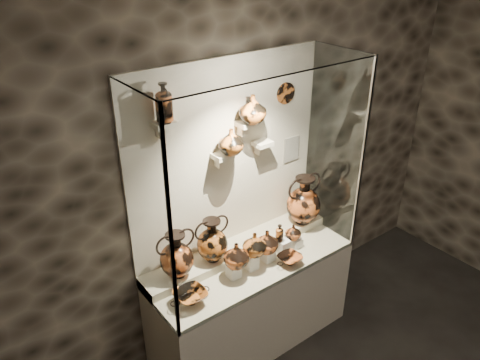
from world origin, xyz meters
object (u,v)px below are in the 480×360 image
ovoid_vase_b (252,109)px  ovoid_vase_a (231,142)px  lekythos_small (279,232)px  jug_c (267,241)px  jug_b (254,244)px  kylix_left (190,296)px  amphora_left (177,255)px  lekythos_tall (164,101)px  kylix_right (289,259)px  amphora_mid (212,240)px  amphora_right (303,200)px  jug_a (236,255)px  jug_e (293,232)px

ovoid_vase_b → ovoid_vase_a: bearing=157.6°
lekythos_small → ovoid_vase_b: ovoid_vase_b is taller
jug_c → jug_b: bearing=-167.2°
jug_c → kylix_left: (-0.73, -0.04, -0.13)m
amphora_left → lekythos_tall: bearing=83.3°
kylix_right → lekythos_small: bearing=60.7°
amphora_left → amphora_mid: (0.31, 0.00, -0.00)m
amphora_left → lekythos_small: bearing=5.5°
jug_b → lekythos_small: (0.28, 0.03, -0.02)m
jug_b → kylix_right: size_ratio=0.82×
amphora_right → lekythos_tall: 1.63m
jug_a → jug_b: (0.17, 0.00, 0.03)m
jug_a → lekythos_tall: bearing=163.1°
lekythos_tall → ovoid_vase_a: 0.64m
kylix_right → jug_c: bearing=110.1°
amphora_right → ovoid_vase_a: size_ratio=2.27×
jug_e → ovoid_vase_a: (-0.45, 0.24, 0.84)m
amphora_left → kylix_left: size_ratio=1.26×
jug_c → lekythos_tall: lekythos_tall is taller
jug_b → kylix_left: (-0.59, -0.03, -0.17)m
jug_a → ovoid_vase_b: size_ratio=0.96×
lekythos_small → ovoid_vase_b: (-0.11, 0.22, 0.99)m
amphora_left → jug_b: amphora_left is taller
jug_c → lekythos_tall: (-0.66, 0.27, 1.20)m
jug_e → kylix_right: (-0.17, -0.15, -0.10)m
amphora_mid → kylix_left: amphora_mid is taller
kylix_left → lekythos_tall: lekythos_tall is taller
amphora_mid → jug_a: 0.23m
jug_b → jug_c: jug_b is taller
amphora_mid → jug_e: bearing=-2.7°
kylix_right → lekythos_tall: bearing=131.4°
jug_a → ovoid_vase_a: (0.15, 0.26, 0.78)m
jug_e → ovoid_vase_b: size_ratio=0.65×
amphora_right → ovoid_vase_b: (-0.51, 0.08, 0.90)m
jug_e → ovoid_vase_b: (-0.26, 0.23, 1.04)m
amphora_right → jug_e: 0.33m
jug_b → kylix_right: (0.26, -0.13, -0.18)m
lekythos_small → kylix_left: bearing=-168.5°
amphora_right → kylix_left: 1.32m
jug_a → kylix_right: size_ratio=0.86×
amphora_mid → lekythos_small: 0.55m
jug_a → amphora_right: bearing=33.7°
amphora_right → jug_e: amphora_right is taller
jug_b → kylix_left: jug_b is taller
jug_b → ovoid_vase_a: ovoid_vase_a is taller
jug_a → jug_e: (0.60, 0.03, -0.05)m
lekythos_tall → ovoid_vase_b: 0.72m
jug_c → jug_e: size_ratio=1.40×
lekythos_small → jug_c: bearing=-165.8°
jug_b → ovoid_vase_a: bearing=105.9°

